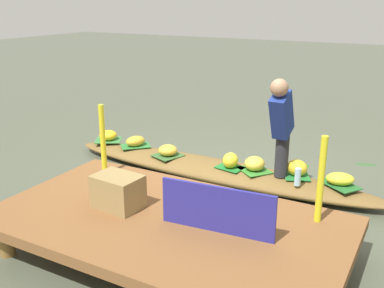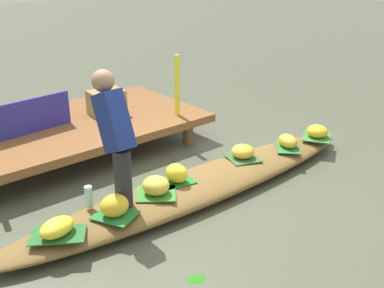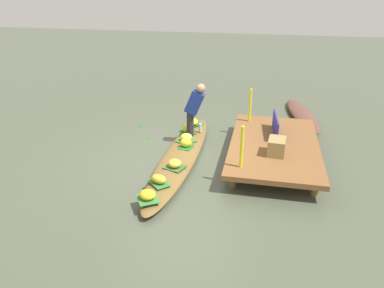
% 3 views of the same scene
% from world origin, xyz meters
% --- Properties ---
extents(canal_water, '(40.00, 40.00, 0.00)m').
position_xyz_m(canal_water, '(0.00, 0.00, 0.00)').
color(canal_water, '#4A513F').
rests_on(canal_water, ground).
extents(dock_platform, '(3.20, 1.80, 0.37)m').
position_xyz_m(dock_platform, '(-0.46, 1.90, 0.31)').
color(dock_platform, brown).
rests_on(dock_platform, ground).
extents(vendor_boat, '(4.47, 0.79, 0.20)m').
position_xyz_m(vendor_boat, '(0.00, 0.00, 0.10)').
color(vendor_boat, brown).
rests_on(vendor_boat, ground).
extents(leaf_mat_0, '(0.37, 0.30, 0.01)m').
position_xyz_m(leaf_mat_0, '(-0.26, 0.06, 0.20)').
color(leaf_mat_0, '#1E702A').
rests_on(leaf_mat_0, vendor_boat).
extents(banana_bunch_0, '(0.22, 0.27, 0.20)m').
position_xyz_m(banana_bunch_0, '(-0.26, 0.06, 0.30)').
color(banana_bunch_0, yellow).
rests_on(banana_bunch_0, vendor_boat).
extents(leaf_mat_1, '(0.52, 0.48, 0.01)m').
position_xyz_m(leaf_mat_1, '(-1.59, -0.05, 0.20)').
color(leaf_mat_1, '#236128').
rests_on(leaf_mat_1, vendor_boat).
extents(banana_bunch_1, '(0.37, 0.30, 0.14)m').
position_xyz_m(banana_bunch_1, '(-1.59, -0.05, 0.27)').
color(banana_bunch_1, yellow).
rests_on(banana_bunch_1, vendor_boat).
extents(leaf_mat_2, '(0.48, 0.48, 0.01)m').
position_xyz_m(leaf_mat_2, '(1.31, -0.07, 0.20)').
color(leaf_mat_2, '#2E7633').
rests_on(leaf_mat_2, vendor_boat).
extents(banana_bunch_2, '(0.30, 0.35, 0.15)m').
position_xyz_m(banana_bunch_2, '(1.31, -0.07, 0.28)').
color(banana_bunch_2, gold).
rests_on(banana_bunch_2, vendor_boat).
extents(leaf_mat_3, '(0.49, 0.48, 0.01)m').
position_xyz_m(leaf_mat_3, '(1.84, -0.11, 0.20)').
color(leaf_mat_3, '#387A3A').
rests_on(leaf_mat_3, vendor_boat).
extents(banana_bunch_3, '(0.34, 0.35, 0.15)m').
position_xyz_m(banana_bunch_3, '(1.84, -0.11, 0.28)').
color(banana_bunch_3, yellow).
rests_on(banana_bunch_3, vendor_boat).
extents(leaf_mat_4, '(0.42, 0.45, 0.01)m').
position_xyz_m(leaf_mat_4, '(-1.07, -0.09, 0.20)').
color(leaf_mat_4, '#22722E').
rests_on(leaf_mat_4, vendor_boat).
extents(banana_bunch_4, '(0.28, 0.26, 0.20)m').
position_xyz_m(banana_bunch_4, '(-1.07, -0.09, 0.30)').
color(banana_bunch_4, gold).
rests_on(banana_bunch_4, vendor_boat).
extents(leaf_mat_5, '(0.43, 0.45, 0.01)m').
position_xyz_m(leaf_mat_5, '(0.68, 0.05, 0.20)').
color(leaf_mat_5, '#35602D').
rests_on(leaf_mat_5, vendor_boat).
extents(banana_bunch_5, '(0.36, 0.36, 0.15)m').
position_xyz_m(banana_bunch_5, '(0.68, 0.05, 0.28)').
color(banana_bunch_5, gold).
rests_on(banana_bunch_5, vendor_boat).
extents(leaf_mat_6, '(0.50, 0.49, 0.01)m').
position_xyz_m(leaf_mat_6, '(-0.56, -0.00, 0.20)').
color(leaf_mat_6, '#347E2C').
rests_on(leaf_mat_6, vendor_boat).
extents(banana_bunch_6, '(0.27, 0.29, 0.18)m').
position_xyz_m(banana_bunch_6, '(-0.56, -0.00, 0.29)').
color(banana_bunch_6, yellow).
rests_on(banana_bunch_6, vendor_boat).
extents(vendor_person, '(0.20, 0.47, 1.22)m').
position_xyz_m(vendor_person, '(-0.91, 0.11, 0.89)').
color(vendor_person, '#28282D').
rests_on(vendor_person, vendor_boat).
extents(water_bottle, '(0.07, 0.07, 0.21)m').
position_xyz_m(water_bottle, '(-1.17, 0.20, 0.30)').
color(water_bottle, '#B0D7E7').
rests_on(water_bottle, vendor_boat).
extents(market_banner, '(1.00, 0.12, 0.41)m').
position_xyz_m(market_banner, '(-0.96, 1.90, 0.57)').
color(market_banner, navy).
rests_on(market_banner, dock_platform).
extents(railing_post_west, '(0.06, 0.06, 0.79)m').
position_xyz_m(railing_post_west, '(-1.66, 1.30, 0.76)').
color(railing_post_west, yellow).
rests_on(railing_post_west, dock_platform).
extents(railing_post_east, '(0.06, 0.06, 0.79)m').
position_xyz_m(railing_post_east, '(0.74, 1.30, 0.76)').
color(railing_post_east, yellow).
rests_on(railing_post_east, dock_platform).
extents(produce_crate, '(0.46, 0.35, 0.32)m').
position_xyz_m(produce_crate, '(0.06, 1.93, 0.53)').
color(produce_crate, olive).
rests_on(produce_crate, dock_platform).
extents(drifting_plant_0, '(0.20, 0.17, 0.01)m').
position_xyz_m(drifting_plant_0, '(-0.93, -1.01, 0.00)').
color(drifting_plant_0, '#217014').
rests_on(drifting_plant_0, ground).
extents(drifting_plant_1, '(0.33, 0.21, 0.01)m').
position_xyz_m(drifting_plant_1, '(-1.69, -1.46, 0.00)').
color(drifting_plant_1, '#345930').
rests_on(drifting_plant_1, ground).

